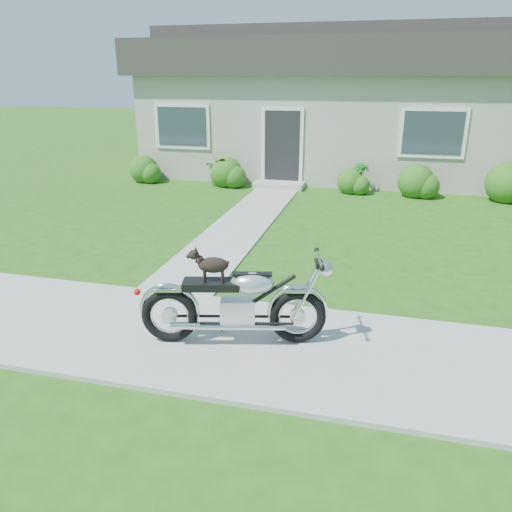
% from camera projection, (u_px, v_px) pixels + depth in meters
% --- Properties ---
extents(ground, '(80.00, 80.00, 0.00)m').
position_uv_depth(ground, '(253.00, 344.00, 5.97)').
color(ground, '#235114').
rests_on(ground, ground).
extents(sidewalk, '(24.00, 2.20, 0.04)m').
position_uv_depth(sidewalk, '(253.00, 343.00, 5.96)').
color(sidewalk, '#9E9B93').
rests_on(sidewalk, ground).
extents(walkway, '(1.20, 8.00, 0.03)m').
position_uv_depth(walkway, '(245.00, 222.00, 10.86)').
color(walkway, '#9E9B93').
rests_on(walkway, ground).
extents(house, '(12.60, 7.03, 4.50)m').
position_uv_depth(house, '(347.00, 103.00, 16.14)').
color(house, '#AEA99D').
rests_on(house, ground).
extents(shrub_row, '(10.95, 1.07, 1.07)m').
position_uv_depth(shrub_row, '(349.00, 178.00, 13.46)').
color(shrub_row, '#2B5D18').
rests_on(shrub_row, ground).
extents(potted_plant_left, '(0.88, 0.81, 0.84)m').
position_uv_depth(potted_plant_left, '(220.00, 171.00, 14.36)').
color(potted_plant_left, '#255A18').
rests_on(potted_plant_left, ground).
extents(potted_plant_right, '(0.57, 0.57, 0.81)m').
position_uv_depth(potted_plant_right, '(360.00, 178.00, 13.43)').
color(potted_plant_right, '#195A1A').
rests_on(potted_plant_right, ground).
extents(motorcycle_with_dog, '(2.19, 0.83, 1.15)m').
position_uv_depth(motorcycle_with_dog, '(237.00, 303.00, 5.77)').
color(motorcycle_with_dog, black).
rests_on(motorcycle_with_dog, sidewalk).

